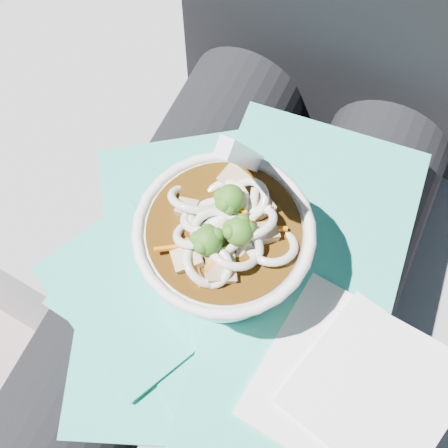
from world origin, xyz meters
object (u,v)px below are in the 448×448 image
at_px(lap, 237,284).
at_px(person_body, 273,200).
at_px(udon_bowl, 224,244).
at_px(plastic_bag, 230,289).
at_px(stone_ledge, 273,267).

xyz_separation_m(lap, person_body, (0.00, 0.09, 0.02)).
distance_m(person_body, udon_bowl, 0.16).
bearing_deg(plastic_bag, stone_ledge, 92.04).
bearing_deg(plastic_bag, lap, 101.17).
bearing_deg(person_body, lap, -90.00).
distance_m(stone_ledge, person_body, 0.33).
bearing_deg(stone_ledge, lap, -90.00).
bearing_deg(udon_bowl, person_body, 87.18).
bearing_deg(lap, udon_bowl, -105.98).
distance_m(plastic_bag, udon_bowl, 0.06).
bearing_deg(person_body, plastic_bag, -87.02).
xyz_separation_m(stone_ledge, lap, (0.00, -0.15, 0.30)).
height_order(lap, plastic_bag, plastic_bag).
xyz_separation_m(person_body, udon_bowl, (-0.01, -0.11, 0.11)).
xyz_separation_m(stone_ledge, udon_bowl, (-0.01, -0.17, 0.44)).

